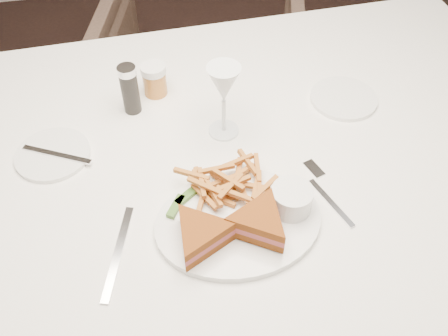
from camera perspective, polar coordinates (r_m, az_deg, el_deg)
name	(u,v)px	position (r m, az deg, el deg)	size (l,w,h in m)	color
table	(220,261)	(1.36, -0.43, -10.59)	(1.63, 1.09, 0.75)	white
chair_far	(203,78)	(1.91, -2.47, 10.26)	(0.71, 0.67, 0.73)	#46342B
table_setting	(223,175)	(0.99, -0.10, -0.80)	(0.84, 0.60, 0.18)	white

